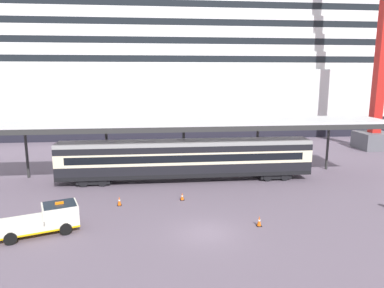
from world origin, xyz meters
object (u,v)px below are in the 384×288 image
at_px(traffic_cone_mid, 119,201).
at_px(traffic_cone_far, 182,197).
at_px(service_truck, 46,218).
at_px(train_carriage, 186,158).
at_px(traffic_cone_near, 259,221).
at_px(cruise_ship, 80,57).

relative_size(traffic_cone_mid, traffic_cone_far, 1.20).
relative_size(service_truck, traffic_cone_far, 8.52).
bearing_deg(train_carriage, traffic_cone_near, -70.16).
bearing_deg(traffic_cone_mid, cruise_ship, 103.92).
distance_m(cruise_ship, service_truck, 51.49).
relative_size(service_truck, traffic_cone_near, 7.39).
xyz_separation_m(train_carriage, traffic_cone_near, (4.18, -11.59, -1.94)).
height_order(service_truck, traffic_cone_near, service_truck).
distance_m(cruise_ship, traffic_cone_far, 48.93).
distance_m(train_carriage, service_truck, 15.32).
distance_m(train_carriage, traffic_cone_near, 12.48).
distance_m(service_truck, traffic_cone_near, 14.76).
relative_size(cruise_ship, service_truck, 24.48).
height_order(cruise_ship, traffic_cone_near, cruise_ship).
bearing_deg(traffic_cone_near, service_truck, 177.83).
xyz_separation_m(train_carriage, service_truck, (-10.55, -11.03, -1.32)).
xyz_separation_m(cruise_ship, traffic_cone_near, (21.36, -49.93, -13.62)).
bearing_deg(cruise_ship, train_carriage, -65.86).
height_order(train_carriage, service_truck, train_carriage).
bearing_deg(traffic_cone_near, traffic_cone_far, 130.48).
xyz_separation_m(service_truck, traffic_cone_mid, (4.47, 4.60, -0.60)).
relative_size(cruise_ship, traffic_cone_mid, 173.38).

